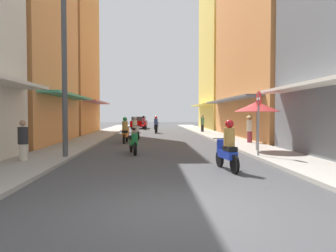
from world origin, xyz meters
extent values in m
plane|color=#424244|center=(0.00, 17.32, 0.00)|extent=(93.79, 93.79, 0.00)
cube|color=#9E9991|center=(-4.64, 17.32, 0.06)|extent=(2.17, 50.63, 0.12)
cube|color=#ADA89E|center=(4.64, 17.32, 0.06)|extent=(2.17, 50.63, 0.12)
cube|color=#D88C4C|center=(-8.72, 12.96, 7.49)|extent=(6.00, 8.80, 14.99)
cube|color=#4CB28C|center=(-5.22, 12.96, 2.80)|extent=(1.10, 7.92, 0.12)
cube|color=#D88C4C|center=(-8.72, 22.46, 8.91)|extent=(6.00, 8.70, 17.82)
cube|color=#B7727F|center=(-5.22, 22.46, 2.80)|extent=(1.10, 7.83, 0.12)
cube|color=silver|center=(5.22, 4.43, 2.80)|extent=(1.10, 9.78, 0.12)
cube|color=#D88C4C|center=(8.72, 17.42, 6.33)|extent=(6.00, 13.71, 12.65)
cube|color=slate|center=(5.22, 17.42, 2.80)|extent=(1.10, 12.34, 0.12)
cube|color=#EFD159|center=(8.72, 30.23, 8.84)|extent=(6.00, 9.93, 17.68)
cube|color=#EFD159|center=(5.22, 30.23, 2.80)|extent=(1.10, 8.94, 0.12)
cylinder|color=black|center=(0.04, 23.93, 0.28)|extent=(0.15, 0.57, 0.56)
cylinder|color=black|center=(-0.10, 22.68, 0.28)|extent=(0.15, 0.57, 0.56)
cube|color=black|center=(-0.04, 23.26, 0.50)|extent=(0.40, 1.03, 0.24)
cube|color=black|center=(-0.06, 23.06, 0.70)|extent=(0.34, 0.59, 0.14)
cylinder|color=black|center=(0.03, 23.80, 0.70)|extent=(0.28, 0.28, 0.45)
cylinder|color=black|center=(0.03, 23.80, 0.95)|extent=(0.55, 0.09, 0.03)
cylinder|color=#334C8C|center=(-0.05, 23.11, 1.05)|extent=(0.34, 0.34, 0.55)
sphere|color=red|center=(-0.05, 23.11, 1.45)|extent=(0.26, 0.26, 0.26)
cylinder|color=black|center=(-1.41, 15.90, 0.28)|extent=(0.25, 0.56, 0.56)
cylinder|color=black|center=(-1.79, 17.09, 0.28)|extent=(0.25, 0.56, 0.56)
cube|color=silver|center=(-1.61, 16.54, 0.50)|extent=(0.57, 1.04, 0.24)
cube|color=black|center=(-1.67, 16.73, 0.70)|extent=(0.44, 0.62, 0.14)
cylinder|color=silver|center=(-1.45, 16.02, 0.70)|extent=(0.28, 0.28, 0.45)
cylinder|color=black|center=(-1.45, 16.02, 0.95)|extent=(0.53, 0.20, 0.03)
cylinder|color=beige|center=(-1.66, 16.68, 1.05)|extent=(0.34, 0.34, 0.55)
sphere|color=#B2B2B7|center=(-1.66, 16.68, 1.45)|extent=(0.26, 0.26, 0.26)
cylinder|color=black|center=(-2.02, 14.11, 0.28)|extent=(0.12, 0.56, 0.56)
cylinder|color=black|center=(-2.10, 12.86, 0.28)|extent=(0.12, 0.56, 0.56)
cube|color=orange|center=(-2.06, 13.44, 0.50)|extent=(0.34, 1.02, 0.24)
cube|color=black|center=(-2.07, 13.24, 0.70)|extent=(0.32, 0.58, 0.14)
cylinder|color=orange|center=(-2.02, 13.98, 0.70)|extent=(0.28, 0.28, 0.45)
cylinder|color=black|center=(-2.02, 13.98, 0.95)|extent=(0.55, 0.07, 0.03)
cylinder|color=#BF8C3F|center=(-2.07, 13.29, 1.05)|extent=(0.34, 0.34, 0.55)
sphere|color=#197233|center=(-2.07, 13.29, 1.45)|extent=(0.26, 0.26, 0.26)
cylinder|color=black|center=(1.75, 4.59, 0.28)|extent=(0.15, 0.57, 0.56)
cylinder|color=black|center=(1.92, 3.35, 0.28)|extent=(0.15, 0.57, 0.56)
cube|color=#1E38B7|center=(1.84, 3.92, 0.50)|extent=(0.41, 1.03, 0.24)
cube|color=black|center=(1.87, 3.72, 0.70)|extent=(0.35, 0.59, 0.14)
cylinder|color=#1E38B7|center=(1.77, 4.46, 0.70)|extent=(0.28, 0.28, 0.45)
cylinder|color=black|center=(1.77, 4.46, 0.95)|extent=(0.55, 0.10, 0.03)
cylinder|color=#BF8C3F|center=(1.86, 3.77, 1.05)|extent=(0.34, 0.34, 0.55)
sphere|color=red|center=(1.86, 3.77, 1.45)|extent=(0.26, 0.26, 0.26)
cylinder|color=black|center=(-1.19, 7.63, 0.28)|extent=(0.19, 0.56, 0.56)
cylinder|color=black|center=(-1.43, 8.86, 0.28)|extent=(0.19, 0.56, 0.56)
cube|color=#197233|center=(-1.32, 8.29, 0.50)|extent=(0.47, 1.04, 0.24)
cube|color=black|center=(-1.36, 8.49, 0.70)|extent=(0.38, 0.60, 0.14)
cylinder|color=#197233|center=(-1.21, 7.75, 0.70)|extent=(0.28, 0.28, 0.45)
cylinder|color=black|center=(-1.21, 7.75, 0.95)|extent=(0.55, 0.14, 0.03)
cylinder|color=black|center=(-1.13, 29.04, 0.28)|extent=(0.22, 0.56, 0.56)
cylinder|color=black|center=(-1.45, 30.25, 0.28)|extent=(0.22, 0.56, 0.56)
cube|color=red|center=(-1.30, 29.69, 0.50)|extent=(0.52, 1.04, 0.24)
cube|color=black|center=(-1.35, 29.88, 0.70)|extent=(0.41, 0.61, 0.14)
cylinder|color=red|center=(-1.16, 29.16, 0.70)|extent=(0.28, 0.28, 0.45)
cylinder|color=black|center=(-1.16, 29.16, 0.95)|extent=(0.54, 0.17, 0.03)
cylinder|color=#99333F|center=(-1.34, 29.83, 1.05)|extent=(0.34, 0.34, 0.55)
sphere|color=black|center=(-1.34, 29.83, 1.45)|extent=(0.26, 0.26, 0.26)
cube|color=#8C0000|center=(-1.97, 33.12, 0.60)|extent=(2.00, 4.20, 0.70)
cube|color=#333D47|center=(-1.97, 32.97, 1.15)|extent=(1.72, 2.19, 0.60)
cylinder|color=black|center=(-2.64, 34.41, 0.32)|extent=(0.22, 0.65, 0.64)
cylinder|color=black|center=(-1.14, 34.32, 0.32)|extent=(0.22, 0.65, 0.64)
cylinder|color=black|center=(-2.79, 31.91, 0.32)|extent=(0.22, 0.65, 0.64)
cylinder|color=black|center=(-1.29, 31.82, 0.32)|extent=(0.22, 0.65, 0.64)
cylinder|color=#99333F|center=(5.15, 12.09, 0.38)|extent=(0.28, 0.28, 0.76)
cylinder|color=beige|center=(5.15, 12.09, 1.08)|extent=(0.34, 0.34, 0.64)
sphere|color=#9E7256|center=(5.15, 12.09, 1.55)|extent=(0.22, 0.22, 0.22)
cone|color=#D1B77A|center=(5.15, 12.09, 1.65)|extent=(0.44, 0.44, 0.16)
cylinder|color=beige|center=(-4.97, 5.55, 0.35)|extent=(0.28, 0.28, 0.70)
cylinder|color=#262628|center=(-4.97, 5.55, 1.00)|extent=(0.34, 0.34, 0.59)
sphere|color=tan|center=(-4.97, 5.55, 1.44)|extent=(0.22, 0.22, 0.22)
cylinder|color=#262628|center=(4.28, 23.37, 0.39)|extent=(0.28, 0.28, 0.79)
cylinder|color=#598C59|center=(4.28, 23.37, 1.12)|extent=(0.34, 0.34, 0.66)
sphere|color=tan|center=(4.28, 23.37, 1.59)|extent=(0.22, 0.22, 0.22)
cylinder|color=#99999E|center=(4.28, 8.36, 1.07)|extent=(0.05, 0.05, 2.14)
cone|color=#BF3333|center=(4.28, 8.36, 2.09)|extent=(2.04, 2.04, 0.45)
cylinder|color=#4C4C4F|center=(-3.80, 6.61, 3.61)|extent=(0.20, 0.20, 7.21)
cylinder|color=gray|center=(3.70, 6.49, 1.30)|extent=(0.07, 0.07, 2.60)
cylinder|color=red|center=(3.70, 6.49, 2.35)|extent=(0.02, 0.60, 0.60)
cube|color=white|center=(3.70, 6.49, 2.35)|extent=(0.03, 0.40, 0.10)
camera|label=1|loc=(-0.52, -5.62, 1.74)|focal=33.58mm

